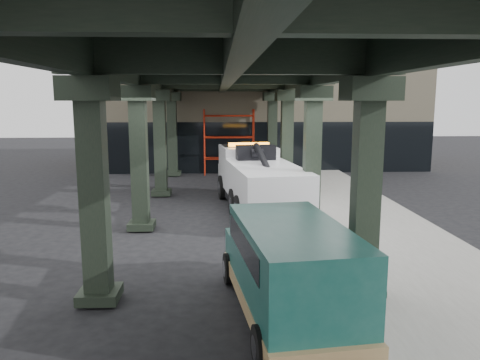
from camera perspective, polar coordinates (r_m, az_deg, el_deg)
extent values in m
plane|color=black|center=(14.84, 0.10, -8.02)|extent=(90.00, 90.00, 0.00)
cube|color=gray|center=(17.52, 14.69, -5.32)|extent=(5.00, 40.00, 0.15)
cube|color=silver|center=(16.91, 5.55, -5.82)|extent=(0.12, 38.00, 0.01)
cube|color=black|center=(10.84, 15.07, -1.33)|extent=(0.55, 0.55, 5.00)
cube|color=black|center=(10.66, 15.60, 10.63)|extent=(1.10, 1.10, 0.50)
cube|color=black|center=(11.50, 14.55, -12.76)|extent=(0.90, 0.90, 0.24)
cube|color=black|center=(16.58, 8.77, 2.59)|extent=(0.55, 0.55, 5.00)
cube|color=black|center=(16.46, 8.97, 10.39)|extent=(1.10, 1.10, 0.50)
cube|color=black|center=(17.02, 8.57, -5.18)|extent=(0.90, 0.90, 0.24)
cube|color=black|center=(22.46, 5.72, 4.48)|extent=(0.55, 0.55, 5.00)
cube|color=black|center=(22.37, 5.82, 10.22)|extent=(1.10, 1.10, 0.50)
cube|color=black|center=(22.79, 5.63, -1.34)|extent=(0.90, 0.90, 0.24)
cube|color=black|center=(28.39, 3.94, 5.57)|extent=(0.55, 0.55, 5.00)
cube|color=black|center=(28.32, 3.99, 10.12)|extent=(1.10, 1.10, 0.50)
cube|color=black|center=(28.65, 3.89, 0.94)|extent=(0.90, 0.90, 0.24)
cube|color=black|center=(10.67, -17.33, -1.62)|extent=(0.55, 0.55, 5.00)
cube|color=black|center=(10.48, -17.95, 10.54)|extent=(1.10, 1.10, 0.50)
cube|color=black|center=(11.33, -16.73, -13.20)|extent=(0.90, 0.90, 0.24)
cube|color=black|center=(16.47, -12.17, 2.44)|extent=(0.55, 0.55, 5.00)
cube|color=black|center=(16.35, -12.45, 10.29)|extent=(1.10, 1.10, 0.50)
cube|color=black|center=(16.91, -11.89, -5.38)|extent=(0.90, 0.90, 0.24)
cube|color=black|center=(22.38, -9.70, 4.37)|extent=(0.55, 0.55, 5.00)
cube|color=black|center=(22.29, -9.87, 10.14)|extent=(1.10, 1.10, 0.50)
cube|color=black|center=(22.70, -9.54, -1.47)|extent=(0.90, 0.90, 0.24)
cube|color=black|center=(28.32, -8.26, 5.48)|extent=(0.55, 0.55, 5.00)
cube|color=black|center=(28.26, -8.37, 10.04)|extent=(1.10, 1.10, 0.50)
cube|color=black|center=(28.58, -8.15, 0.84)|extent=(0.90, 0.90, 0.24)
cube|color=black|center=(16.50, 9.04, 13.17)|extent=(0.35, 32.00, 1.10)
cube|color=black|center=(16.38, -12.55, 13.08)|extent=(0.35, 32.00, 1.10)
cube|color=black|center=(16.16, -1.72, 13.35)|extent=(0.35, 32.00, 1.10)
cube|color=black|center=(16.22, -1.73, 15.82)|extent=(7.40, 32.00, 0.30)
cube|color=#C6B793|center=(34.24, 1.78, 8.79)|extent=(22.00, 10.00, 8.00)
cylinder|color=#B0210E|center=(29.14, -4.34, 4.68)|extent=(0.08, 0.08, 4.00)
cylinder|color=#B0210E|center=(28.35, -4.38, 4.55)|extent=(0.08, 0.08, 4.00)
cylinder|color=#B0210E|center=(29.22, 1.57, 4.72)|extent=(0.08, 0.08, 4.00)
cylinder|color=#B0210E|center=(28.42, 1.69, 4.58)|extent=(0.08, 0.08, 4.00)
cylinder|color=#B0210E|center=(29.25, -1.37, 2.76)|extent=(3.00, 0.08, 0.08)
cylinder|color=#B0210E|center=(29.12, -1.38, 5.30)|extent=(3.00, 0.08, 0.08)
cylinder|color=#B0210E|center=(29.05, -1.39, 7.85)|extent=(3.00, 0.08, 0.08)
cube|color=black|center=(18.98, 2.43, -1.91)|extent=(1.94, 7.63, 0.25)
cube|color=silver|center=(21.31, 0.97, 1.71)|extent=(2.65, 2.69, 1.81)
cube|color=silver|center=(22.42, 0.46, 0.80)|extent=(2.44, 0.99, 0.91)
cube|color=black|center=(21.50, 0.85, 3.13)|extent=(2.36, 1.58, 0.86)
cube|color=silver|center=(17.74, 3.24, -0.57)|extent=(3.02, 5.30, 1.41)
cube|color=orange|center=(21.00, 1.09, 4.36)|extent=(1.84, 0.50, 0.16)
cube|color=black|center=(19.55, 1.93, 3.37)|extent=(1.68, 0.80, 0.60)
cylinder|color=black|center=(17.82, 3.12, 1.93)|extent=(0.68, 3.53, 1.35)
cube|color=black|center=(15.53, 5.37, -5.89)|extent=(0.47, 1.44, 0.18)
cube|color=black|center=(14.90, 6.08, -6.79)|extent=(1.63, 0.45, 0.18)
cylinder|color=black|center=(21.59, -2.08, -0.90)|extent=(0.49, 1.14, 1.11)
cylinder|color=silver|center=(21.59, -2.08, -0.90)|extent=(0.47, 0.65, 0.61)
cylinder|color=black|center=(22.00, 3.66, -0.72)|extent=(0.49, 1.14, 1.11)
cylinder|color=silver|center=(22.00, 3.66, -0.72)|extent=(0.47, 0.65, 0.61)
cylinder|color=black|center=(18.37, -0.66, -2.77)|extent=(0.49, 1.14, 1.11)
cylinder|color=silver|center=(18.37, -0.66, -2.77)|extent=(0.47, 0.65, 0.61)
cylinder|color=black|center=(18.84, 6.02, -2.51)|extent=(0.49, 1.14, 1.11)
cylinder|color=silver|center=(18.84, 6.02, -2.51)|extent=(0.47, 0.65, 0.61)
cylinder|color=black|center=(17.11, 0.05, -3.70)|extent=(0.49, 1.14, 1.11)
cylinder|color=silver|center=(17.11, 0.05, -3.70)|extent=(0.47, 0.65, 0.61)
cylinder|color=black|center=(17.62, 7.19, -3.39)|extent=(0.49, 1.14, 1.11)
cylinder|color=silver|center=(17.62, 7.19, -3.39)|extent=(0.47, 0.65, 0.61)
cube|color=#13463F|center=(11.88, 3.06, -8.21)|extent=(1.97, 1.21, 0.82)
cube|color=#13463F|center=(9.47, 6.42, -10.65)|extent=(2.37, 4.28, 1.77)
cube|color=#997A4E|center=(10.07, 5.75, -13.84)|extent=(2.53, 5.28, 0.32)
cube|color=black|center=(11.33, 3.49, -5.27)|extent=(1.80, 0.60, 0.76)
cube|color=black|center=(9.57, 6.02, -7.55)|extent=(2.30, 3.47, 0.50)
cube|color=silver|center=(12.44, 2.56, -9.14)|extent=(1.82, 0.32, 0.27)
cylinder|color=black|center=(11.84, -1.29, -10.73)|extent=(0.34, 0.79, 0.76)
cylinder|color=silver|center=(11.84, -1.29, -10.73)|extent=(0.34, 0.45, 0.42)
cylinder|color=black|center=(12.21, 7.31, -10.16)|extent=(0.34, 0.79, 0.76)
cylinder|color=silver|center=(12.21, 7.31, -10.16)|extent=(0.34, 0.45, 0.42)
cylinder|color=black|center=(8.42, 2.67, -19.67)|extent=(0.34, 0.79, 0.76)
cylinder|color=silver|center=(8.42, 2.67, -19.67)|extent=(0.34, 0.45, 0.42)
cylinder|color=black|center=(8.94, 14.74, -18.14)|extent=(0.34, 0.79, 0.76)
cylinder|color=silver|center=(8.94, 14.74, -18.14)|extent=(0.34, 0.45, 0.42)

